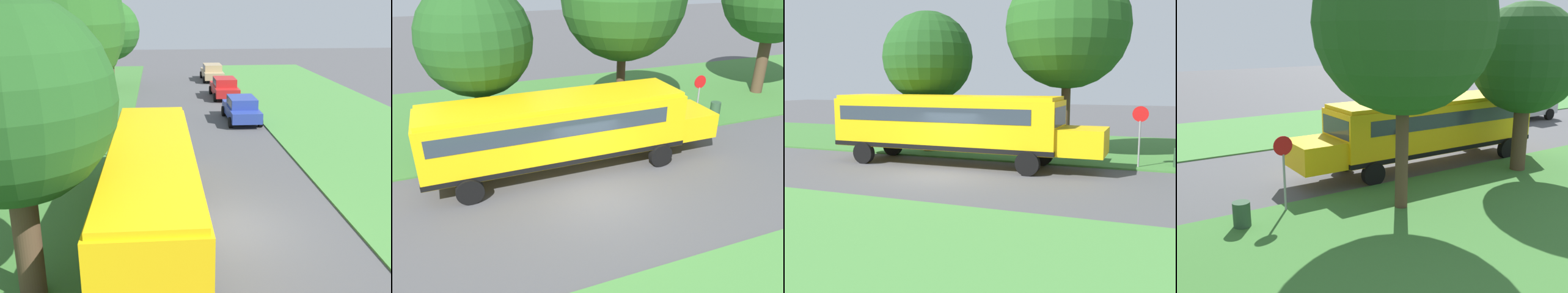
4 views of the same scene
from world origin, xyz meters
TOP-DOWN VIEW (x-y plane):
  - ground_plane at (0.00, 0.00)m, footprint 120.00×120.00m
  - grass_verge at (-10.00, 0.00)m, footprint 12.00×80.00m
  - school_bus at (-2.59, -0.52)m, footprint 2.84×12.42m
  - oak_tree_beside_bus at (-5.51, -3.21)m, footprint 4.77×4.77m
  - stop_sign at (-4.60, 7.52)m, footprint 0.08×0.68m
  - trash_bin at (-5.17, 9.23)m, footprint 0.56×0.56m

SIDE VIEW (x-z plane):
  - ground_plane at x=0.00m, z-range 0.00..0.00m
  - grass_verge at x=-10.00m, z-range 0.00..0.08m
  - trash_bin at x=-5.17m, z-range 0.00..0.90m
  - stop_sign at x=-4.60m, z-range 0.37..3.11m
  - school_bus at x=-2.59m, z-range 0.34..3.50m
  - oak_tree_beside_bus at x=-5.51m, z-range 1.39..8.84m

